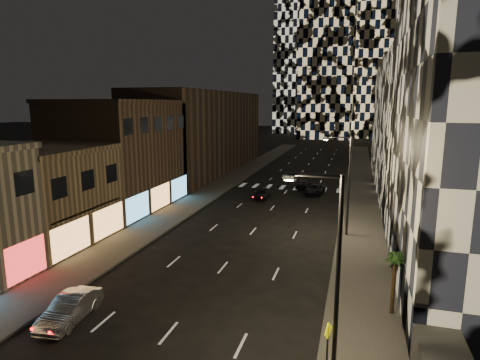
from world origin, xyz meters
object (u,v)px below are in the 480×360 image
Objects in this scene: streetlight_far at (346,179)px; ped_sign at (328,339)px; streetlight_near at (333,262)px; palm_tree at (395,264)px; car_silver_parked at (70,309)px; car_dark_midlane at (261,193)px; car_dark_oncoming at (303,184)px; car_dark_rightlane at (315,190)px.

streetlight_far is 20.41m from ped_sign.
streetlight_near is 7.34m from palm_tree.
ped_sign is (14.10, -0.66, 1.05)m from car_silver_parked.
streetlight_far is at bearing 102.89° from palm_tree.
car_dark_midlane is 1.01× the size of car_dark_oncoming.
streetlight_far is 16.85m from car_dark_midlane.
car_dark_oncoming is (-6.40, 40.17, -4.74)m from streetlight_near.
streetlight_near reaches higher than car_dark_midlane.
streetlight_far reaches higher than ped_sign.
ped_sign is at bearing 101.79° from car_dark_oncoming.
car_dark_midlane is at bearing 125.06° from ped_sign.
streetlight_near is 37.24m from car_dark_rightlane.
car_dark_oncoming is 35.33m from palm_tree.
streetlight_near reaches higher than car_dark_rightlane.
streetlight_far is 2.14× the size of car_dark_oncoming.
palm_tree reaches higher than car_dark_midlane.
car_dark_oncoming is (7.76, 39.61, -0.12)m from car_silver_parked.
ped_sign is at bearing -90.16° from streetlight_far.
car_silver_parked is 0.97× the size of car_dark_rightlane.
car_silver_parked is at bearing -101.18° from car_dark_midlane.
car_dark_midlane is 29.49m from palm_tree.
palm_tree is at bearing 12.82° from car_silver_parked.
car_dark_rightlane is at bearing 123.16° from car_dark_oncoming.
streetlight_far is at bearing 48.54° from car_silver_parked.
car_dark_midlane reaches higher than car_dark_rightlane.
palm_tree is (9.54, -33.92, 2.54)m from car_dark_oncoming.
streetlight_near is 2.48× the size of palm_tree.
car_silver_parked is (-14.15, 0.56, -4.62)m from streetlight_near.
car_dark_oncoming is at bearing 99.05° from streetlight_near.
streetlight_near is at bearing 101.89° from car_dark_oncoming.
car_silver_parked is at bearing -97.75° from car_dark_rightlane.
car_dark_rightlane is at bearing 96.77° from streetlight_near.
car_silver_parked reaches higher than car_dark_midlane.
car_dark_rightlane is 37.04m from ped_sign.
ped_sign is at bearing -121.46° from streetlight_near.
streetlight_far is at bearing -67.93° from car_dark_rightlane.
streetlight_near is 1.00× the size of streetlight_far.
car_silver_parked is 1.83× the size of ped_sign.
ped_sign is 7.24m from palm_tree.
car_dark_oncoming is at bearing 105.71° from palm_tree.
car_dark_oncoming is 1.73× the size of ped_sign.
car_silver_parked is (-14.15, -19.44, -4.62)m from streetlight_far.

